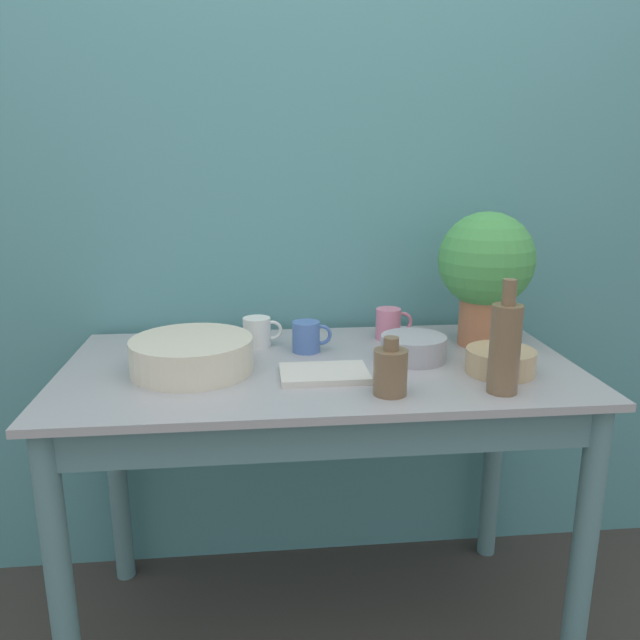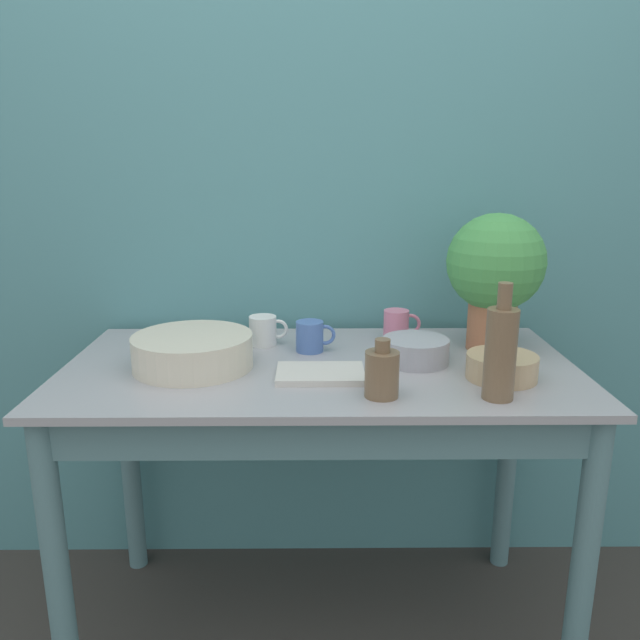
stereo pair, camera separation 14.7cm
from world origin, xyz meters
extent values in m
cube|color=teal|center=(0.00, 0.75, 1.20)|extent=(6.00, 0.05, 2.40)
cylinder|color=slate|center=(-0.62, 0.05, 0.40)|extent=(0.06, 0.06, 0.81)
cylinder|color=slate|center=(0.62, 0.05, 0.40)|extent=(0.06, 0.06, 0.81)
cylinder|color=slate|center=(-0.62, 0.65, 0.40)|extent=(0.06, 0.06, 0.81)
cylinder|color=slate|center=(0.62, 0.65, 0.40)|extent=(0.06, 0.06, 0.81)
cube|color=slate|center=(0.00, 0.05, 0.76)|extent=(1.24, 0.02, 0.10)
cube|color=#9E9EA3|center=(0.00, 0.35, 0.82)|extent=(1.34, 0.70, 0.02)
cylinder|color=#B7704C|center=(0.49, 0.48, 0.89)|extent=(0.13, 0.13, 0.13)
sphere|color=#47994C|center=(0.49, 0.48, 1.07)|extent=(0.27, 0.27, 0.27)
cylinder|color=beige|center=(-0.33, 0.32, 0.87)|extent=(0.31, 0.31, 0.09)
cylinder|color=brown|center=(0.40, 0.10, 0.93)|extent=(0.07, 0.07, 0.21)
cylinder|color=brown|center=(0.40, 0.10, 1.06)|extent=(0.03, 0.03, 0.06)
cylinder|color=brown|center=(0.14, 0.12, 0.88)|extent=(0.08, 0.08, 0.11)
cylinder|color=brown|center=(0.14, 0.12, 0.95)|extent=(0.04, 0.04, 0.03)
cylinder|color=pink|center=(0.23, 0.56, 0.87)|extent=(0.07, 0.07, 0.09)
torus|color=pink|center=(0.27, 0.56, 0.88)|extent=(0.06, 0.01, 0.06)
cylinder|color=white|center=(-0.16, 0.52, 0.87)|extent=(0.08, 0.08, 0.08)
torus|color=white|center=(-0.12, 0.52, 0.87)|extent=(0.06, 0.01, 0.06)
cylinder|color=#4C70B7|center=(-0.03, 0.46, 0.87)|extent=(0.08, 0.08, 0.09)
torus|color=#4C70B7|center=(0.02, 0.46, 0.87)|extent=(0.06, 0.01, 0.06)
cylinder|color=#A8A8B2|center=(0.25, 0.36, 0.86)|extent=(0.18, 0.18, 0.07)
cylinder|color=tan|center=(0.45, 0.23, 0.86)|extent=(0.17, 0.17, 0.06)
cube|color=beige|center=(0.00, 0.25, 0.83)|extent=(0.22, 0.15, 0.02)
camera|label=1|loc=(-0.16, -1.21, 1.36)|focal=35.00mm
camera|label=2|loc=(-0.01, -1.22, 1.36)|focal=35.00mm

